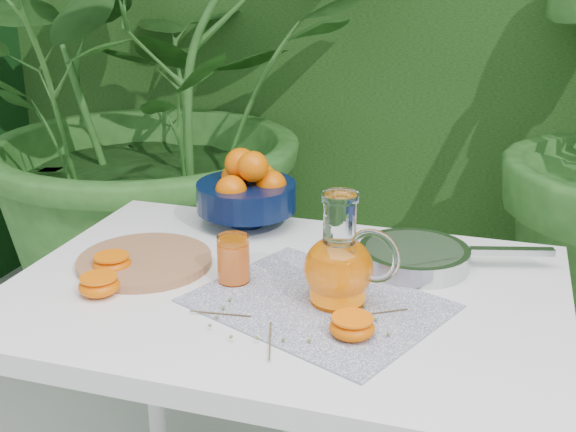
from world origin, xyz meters
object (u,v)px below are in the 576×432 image
(fruit_bowl, at_px, (247,190))
(juice_pitcher, at_px, (340,266))
(cutting_board, at_px, (145,261))
(saute_pan, at_px, (416,256))
(white_table, at_px, (285,326))

(fruit_bowl, height_order, juice_pitcher, juice_pitcher)
(cutting_board, height_order, saute_pan, saute_pan)
(white_table, relative_size, juice_pitcher, 5.07)
(white_table, height_order, juice_pitcher, juice_pitcher)
(cutting_board, bearing_deg, white_table, -2.10)
(cutting_board, height_order, juice_pitcher, juice_pitcher)
(cutting_board, distance_m, fruit_bowl, 0.30)
(white_table, height_order, cutting_board, cutting_board)
(white_table, relative_size, fruit_bowl, 3.63)
(juice_pitcher, xyz_separation_m, saute_pan, (0.10, 0.20, -0.05))
(fruit_bowl, xyz_separation_m, saute_pan, (0.39, -0.12, -0.06))
(white_table, distance_m, cutting_board, 0.30)
(juice_pitcher, height_order, saute_pan, juice_pitcher)
(white_table, xyz_separation_m, saute_pan, (0.21, 0.16, 0.10))
(white_table, distance_m, juice_pitcher, 0.19)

